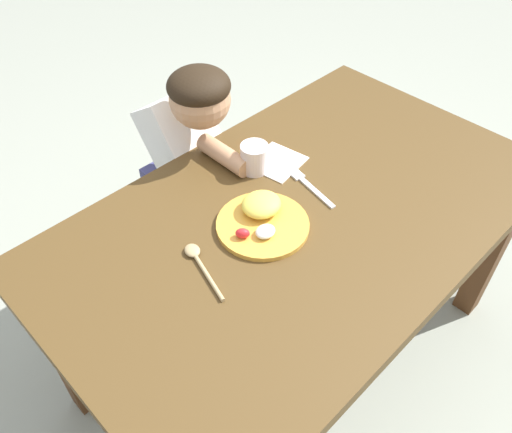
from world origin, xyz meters
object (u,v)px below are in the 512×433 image
object	(u,v)px
spoon	(199,261)
drinking_cup	(254,158)
plate	(262,218)
fork	(308,185)
person	(187,173)

from	to	relation	value
spoon	drinking_cup	size ratio (longest dim) A/B	2.28
plate	fork	size ratio (longest dim) A/B	1.12
fork	drinking_cup	bearing A→B (deg)	30.66
spoon	person	bearing A→B (deg)	-19.22
spoon	person	size ratio (longest dim) A/B	0.20
fork	person	xyz separation A→B (m)	(-0.10, 0.43, -0.16)
plate	spoon	xyz separation A→B (m)	(-0.20, 0.01, -0.01)
plate	person	size ratio (longest dim) A/B	0.25
fork	person	size ratio (longest dim) A/B	0.23
plate	fork	distance (m)	0.19
plate	person	bearing A→B (deg)	77.55
drinking_cup	person	world-z (taller)	person
spoon	drinking_cup	xyz separation A→B (m)	(0.34, 0.16, 0.03)
plate	spoon	bearing A→B (deg)	176.33
spoon	plate	bearing A→B (deg)	-78.19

